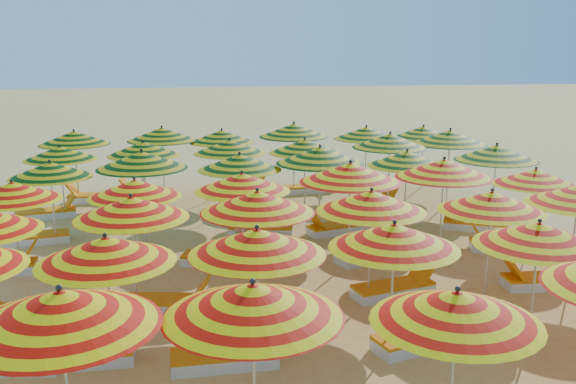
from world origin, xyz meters
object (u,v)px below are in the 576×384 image
object	(u,v)px
umbrella_20	(242,182)
lounger_19	(259,229)
umbrella_15	(371,201)
lounger_27	(241,190)
umbrella_29	(497,153)
umbrella_22	(444,168)
umbrella_25	(142,160)
lounger_20	(337,228)
umbrella_38	(222,136)
lounger_26	(146,193)
umbrella_31	(143,149)
lounger_5	(11,360)
lounger_21	(473,224)
lounger_23	(250,205)
umbrella_33	(305,146)
umbrella_3	(456,307)
umbrella_19	(135,188)
umbrella_39	(294,130)
umbrella_7	(106,250)
umbrella_8	(257,242)
lounger_12	(395,288)
umbrella_1	(61,309)
lounger_25	(94,197)
umbrella_36	(74,138)
umbrella_41	(423,132)
umbrella_18	(12,191)
lounger_6	(83,355)
umbrella_13	(131,208)
lounger_15	(221,259)
umbrella_26	(240,162)
lounger_17	(504,245)
umbrella_35	(450,137)
lounger_18	(33,238)
umbrella_40	(366,133)
umbrella_21	(350,173)
umbrella_28	(407,159)
umbrella_34	(390,141)
umbrella_23	(535,177)
lounger_8	(423,337)
umbrella_9	(394,236)
lounger_13	(542,280)
umbrella_30	(60,153)
lounger_11	(167,303)
umbrella_10	(539,234)
lounger_22	(47,213)

from	to	relation	value
umbrella_20	lounger_19	xyz separation A→B (m)	(0.58, 2.54, -1.86)
umbrella_15	lounger_27	distance (m)	9.81
umbrella_29	umbrella_22	bearing A→B (deg)	-137.55
umbrella_25	lounger_20	bearing A→B (deg)	0.95
umbrella_38	lounger_26	xyz separation A→B (m)	(-2.54, 0.10, -1.87)
umbrella_31	lounger_5	bearing A→B (deg)	-98.32
lounger_21	lounger_23	size ratio (longest dim) A/B	1.00
umbrella_33	lounger_27	size ratio (longest dim) A/B	1.47
umbrella_3	umbrella_19	size ratio (longest dim) A/B	1.13
umbrella_39	umbrella_7	bearing A→B (deg)	-111.33
umbrella_8	lounger_12	xyz separation A→B (m)	(3.01, 2.42, -1.88)
umbrella_39	umbrella_1	bearing A→B (deg)	-108.23
lounger_25	umbrella_3	bearing A→B (deg)	117.41
umbrella_36	umbrella_41	xyz separation A→B (m)	(11.64, 0.42, -0.09)
umbrella_18	lounger_6	world-z (taller)	umbrella_18
umbrella_13	umbrella_19	distance (m)	2.14
umbrella_13	umbrella_19	bearing A→B (deg)	94.21
umbrella_38	lounger_15	bearing A→B (deg)	-92.19
umbrella_18	umbrella_26	xyz separation A→B (m)	(5.03, 2.20, 0.11)
umbrella_38	lounger_27	size ratio (longest dim) A/B	1.48
umbrella_7	lounger_17	xyz separation A→B (m)	(8.82, 4.79, -1.83)
umbrella_35	umbrella_22	bearing A→B (deg)	-112.83
umbrella_8	lounger_18	xyz separation A→B (m)	(-5.22, 6.95, -1.88)
umbrella_25	umbrella_40	bearing A→B (deg)	34.13
umbrella_18	umbrella_21	xyz separation A→B (m)	(7.40, -0.21, 0.26)
umbrella_41	lounger_6	xyz separation A→B (m)	(-9.57, -11.52, -1.85)
umbrella_28	umbrella_34	bearing A→B (deg)	85.33
umbrella_23	lounger_12	xyz separation A→B (m)	(-4.10, -2.28, -1.73)
umbrella_36	umbrella_18	bearing A→B (deg)	-90.35
umbrella_31	lounger_25	world-z (taller)	umbrella_31
umbrella_25	lounger_8	distance (m)	8.61
umbrella_40	lounger_5	xyz separation A→B (m)	(-8.58, -11.26, -1.90)
umbrella_13	lounger_21	size ratio (longest dim) A/B	1.46
lounger_6	lounger_23	xyz separation A→B (m)	(3.36, 9.32, 0.00)
umbrella_3	umbrella_25	xyz separation A→B (m)	(-4.55, 9.39, 0.20)
umbrella_9	lounger_13	distance (m)	4.96
umbrella_9	lounger_21	size ratio (longest dim) A/B	1.49
lounger_15	umbrella_22	bearing A→B (deg)	16.83
umbrella_30	lounger_11	distance (m)	8.17
umbrella_8	umbrella_13	bearing A→B (deg)	131.78
umbrella_40	lounger_15	xyz separation A→B (m)	(-5.13, -6.82, -1.90)
umbrella_40	lounger_12	bearing A→B (deg)	-100.29
umbrella_33	umbrella_15	bearing A→B (deg)	-88.17
umbrella_10	lounger_26	bearing A→B (deg)	122.38
umbrella_15	lounger_22	xyz separation A→B (m)	(-7.84, 7.20, -1.89)
umbrella_10	umbrella_41	bearing A→B (deg)	79.84
umbrella_28	lounger_21	distance (m)	2.66
umbrella_1	lounger_5	xyz separation A→B (m)	(-1.48, 2.74, -1.97)
umbrella_23	lounger_15	world-z (taller)	umbrella_23
lounger_5	lounger_18	world-z (taller)	same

